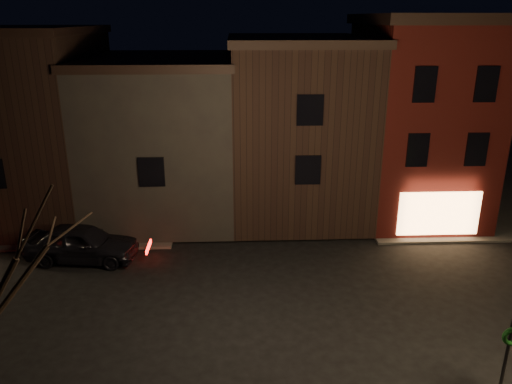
# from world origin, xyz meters

# --- Properties ---
(ground) EXTENTS (120.00, 120.00, 0.00)m
(ground) POSITION_xyz_m (0.00, 0.00, 0.00)
(ground) COLOR black
(ground) RESTS_ON ground
(corner_building) EXTENTS (6.50, 8.50, 10.50)m
(corner_building) POSITION_xyz_m (8.00, 9.47, 5.40)
(corner_building) COLOR #480F0C
(corner_building) RESTS_ON ground
(row_building_a) EXTENTS (7.30, 10.30, 9.40)m
(row_building_a) POSITION_xyz_m (1.50, 10.50, 4.83)
(row_building_a) COLOR black
(row_building_a) RESTS_ON ground
(row_building_b) EXTENTS (7.80, 10.30, 8.40)m
(row_building_b) POSITION_xyz_m (-5.75, 10.50, 4.33)
(row_building_b) COLOR black
(row_building_b) RESTS_ON ground
(row_building_c) EXTENTS (7.30, 10.30, 9.90)m
(row_building_c) POSITION_xyz_m (-13.00, 10.50, 5.08)
(row_building_c) COLOR black
(row_building_c) RESTS_ON ground
(parked_car_a) EXTENTS (5.16, 2.56, 1.69)m
(parked_car_a) POSITION_xyz_m (-8.84, 4.03, 0.85)
(parked_car_a) COLOR black
(parked_car_a) RESTS_ON ground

